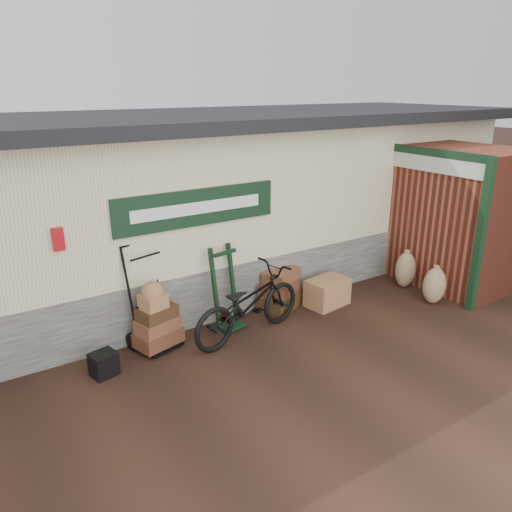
{
  "coord_description": "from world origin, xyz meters",
  "views": [
    {
      "loc": [
        -3.52,
        -5.53,
        3.68
      ],
      "look_at": [
        0.69,
        0.9,
        1.02
      ],
      "focal_mm": 35.0,
      "sensor_mm": 36.0,
      "label": 1
    }
  ],
  "objects": [
    {
      "name": "brick_outbuilding",
      "position": [
        4.7,
        1.19,
        1.3
      ],
      "size": [
        1.71,
        4.51,
        2.62
      ],
      "color": "maroon",
      "rests_on": "ground"
    },
    {
      "name": "station_building",
      "position": [
        -0.01,
        2.74,
        1.61
      ],
      "size": [
        14.4,
        4.1,
        3.2
      ],
      "color": "#4C4C47",
      "rests_on": "ground"
    },
    {
      "name": "black_trunk",
      "position": [
        -2.05,
        0.42,
        0.16
      ],
      "size": [
        0.38,
        0.34,
        0.33
      ],
      "primitive_type": "cube",
      "rotation": [
        0.0,
        0.0,
        0.23
      ],
      "color": "black",
      "rests_on": "ground"
    },
    {
      "name": "ground",
      "position": [
        0.0,
        0.0,
        0.0
      ],
      "size": [
        80.0,
        80.0,
        0.0
      ],
      "primitive_type": "plane",
      "color": "black",
      "rests_on": "ground"
    },
    {
      "name": "green_barrow",
      "position": [
        0.03,
        0.77,
        0.66
      ],
      "size": [
        0.55,
        0.49,
        1.32
      ],
      "primitive_type": null,
      "rotation": [
        0.0,
        0.0,
        0.19
      ],
      "color": "black",
      "rests_on": "ground"
    },
    {
      "name": "wicker_hamper",
      "position": [
        1.91,
        0.49,
        0.24
      ],
      "size": [
        0.79,
        0.58,
        0.48
      ],
      "primitive_type": "cube",
      "rotation": [
        0.0,
        0.0,
        0.14
      ],
      "color": "olive",
      "rests_on": "ground"
    },
    {
      "name": "burlap_sack_left",
      "position": [
        3.7,
        0.32,
        0.35
      ],
      "size": [
        0.5,
        0.45,
        0.69
      ],
      "primitive_type": "ellipsoid",
      "rotation": [
        0.0,
        0.0,
        0.21
      ],
      "color": "#936D4F",
      "rests_on": "ground"
    },
    {
      "name": "porter_trolley",
      "position": [
        -1.2,
        0.85,
        0.79
      ],
      "size": [
        0.92,
        0.78,
        1.59
      ],
      "primitive_type": null,
      "rotation": [
        0.0,
        0.0,
        0.26
      ],
      "color": "black",
      "rests_on": "ground"
    },
    {
      "name": "suitcase_stack",
      "position": [
        1.15,
        0.85,
        0.35
      ],
      "size": [
        0.92,
        0.77,
        0.7
      ],
      "primitive_type": null,
      "rotation": [
        0.0,
        0.0,
        0.42
      ],
      "color": "#362211",
      "rests_on": "ground"
    },
    {
      "name": "burlap_sack_right",
      "position": [
        3.54,
        -0.47,
        0.33
      ],
      "size": [
        0.5,
        0.46,
        0.66
      ],
      "primitive_type": "ellipsoid",
      "rotation": [
        0.0,
        0.0,
        -0.32
      ],
      "color": "#936D4F",
      "rests_on": "ground"
    },
    {
      "name": "bicycle",
      "position": [
        0.15,
        0.29,
        0.6
      ],
      "size": [
        1.07,
        2.15,
        1.19
      ],
      "primitive_type": "imported",
      "rotation": [
        0.0,
        0.0,
        1.75
      ],
      "color": "black",
      "rests_on": "ground"
    }
  ]
}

